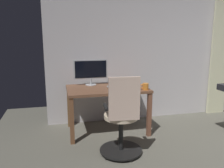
# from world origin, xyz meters

# --- Properties ---
(back_room_partition) EXTENTS (5.76, 0.10, 2.66)m
(back_room_partition) POSITION_xyz_m (0.00, -2.67, 1.33)
(back_room_partition) COLOR silver
(back_room_partition) RESTS_ON ground
(curtain_right_panel) EXTENTS (0.36, 0.06, 2.43)m
(curtain_right_panel) POSITION_xyz_m (-0.40, -2.56, 1.22)
(curtain_right_panel) COLOR beige
(curtain_right_panel) RESTS_ON ground
(desk) EXTENTS (1.25, 0.75, 0.72)m
(desk) POSITION_xyz_m (1.93, -2.14, 0.63)
(desk) COLOR brown
(desk) RESTS_ON ground
(office_chair) EXTENTS (0.56, 0.56, 1.06)m
(office_chair) POSITION_xyz_m (1.91, -1.32, 0.48)
(office_chair) COLOR black
(office_chair) RESTS_ON ground
(computer_monitor) EXTENTS (0.56, 0.18, 0.42)m
(computer_monitor) POSITION_xyz_m (2.14, -2.40, 0.97)
(computer_monitor) COLOR #B7BCC1
(computer_monitor) RESTS_ON desk
(computer_keyboard) EXTENTS (0.40, 0.13, 0.02)m
(computer_keyboard) POSITION_xyz_m (1.62, -2.17, 0.74)
(computer_keyboard) COLOR #333338
(computer_keyboard) RESTS_ON desk
(computer_mouse) EXTENTS (0.06, 0.10, 0.04)m
(computer_mouse) POSITION_xyz_m (1.90, -2.12, 0.74)
(computer_mouse) COLOR #B7BCC1
(computer_mouse) RESTS_ON desk
(mug_tea) EXTENTS (0.14, 0.09, 0.10)m
(mug_tea) POSITION_xyz_m (1.39, -1.86, 0.77)
(mug_tea) COLOR orange
(mug_tea) RESTS_ON desk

